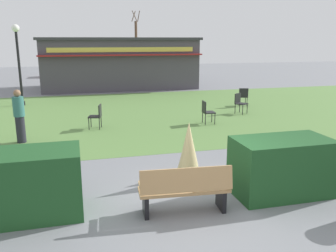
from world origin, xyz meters
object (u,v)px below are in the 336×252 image
(parked_car_west_slot, at_px, (68,69))
(cafe_chair_west, at_px, (240,102))
(cafe_chair_east, at_px, (207,110))
(parked_car_center_slot, at_px, (127,68))
(park_bench, at_px, (185,189))
(cafe_chair_north, at_px, (243,95))
(food_kiosk, at_px, (119,63))
(lamppost_far, at_px, (18,55))
(cafe_chair_center, at_px, (97,114))
(tree_right_bg, at_px, (136,44))
(parked_car_east_slot, at_px, (174,67))
(person_strolling, at_px, (19,116))

(parked_car_west_slot, bearing_deg, cafe_chair_west, -68.17)
(cafe_chair_east, xyz_separation_m, parked_car_center_slot, (-0.15, 20.21, 0.12))
(park_bench, bearing_deg, cafe_chair_north, 58.51)
(cafe_chair_north, bearing_deg, cafe_chair_east, -134.58)
(food_kiosk, xyz_separation_m, parked_car_center_slot, (1.75, 8.44, -1.02))
(cafe_chair_west, distance_m, cafe_chair_east, 2.58)
(lamppost_far, height_order, cafe_chair_center, lamppost_far)
(cafe_chair_center, distance_m, parked_car_center_slot, 20.32)
(lamppost_far, relative_size, tree_right_bg, 0.63)
(cafe_chair_west, xyz_separation_m, parked_car_east_slot, (2.22, 18.73, 0.12))
(cafe_chair_east, height_order, cafe_chair_north, same)
(food_kiosk, bearing_deg, lamppost_far, -134.09)
(cafe_chair_east, bearing_deg, parked_car_center_slot, 90.44)
(cafe_chair_west, xyz_separation_m, tree_right_bg, (-0.31, 24.89, 2.19))
(cafe_chair_east, xyz_separation_m, tree_right_bg, (1.80, 26.38, 2.19))
(tree_right_bg, bearing_deg, cafe_chair_center, -102.82)
(parked_car_center_slot, bearing_deg, food_kiosk, -101.73)
(lamppost_far, xyz_separation_m, parked_car_center_slot, (7.28, 14.14, -1.82))
(lamppost_far, height_order, parked_car_east_slot, lamppost_far)
(lamppost_far, xyz_separation_m, person_strolling, (0.83, -7.01, -1.60))
(cafe_chair_north, relative_size, person_strolling, 0.53)
(parked_car_center_slot, bearing_deg, cafe_chair_north, -79.28)
(food_kiosk, distance_m, parked_car_east_slot, 10.54)
(parked_car_east_slot, bearing_deg, parked_car_center_slot, -180.00)
(person_strolling, distance_m, parked_car_east_slot, 23.81)
(person_strolling, bearing_deg, parked_car_center_slot, -23.90)
(lamppost_far, relative_size, cafe_chair_east, 4.37)
(lamppost_far, distance_m, cafe_chair_north, 11.09)
(cafe_chair_north, bearing_deg, person_strolling, -157.21)
(person_strolling, xyz_separation_m, parked_car_east_slot, (10.93, 21.15, -0.22))
(cafe_chair_west, relative_size, cafe_chair_center, 1.00)
(park_bench, relative_size, parked_car_east_slot, 0.41)
(lamppost_far, relative_size, parked_car_center_slot, 0.92)
(parked_car_center_slot, height_order, tree_right_bg, tree_right_bg)
(park_bench, height_order, cafe_chair_center, park_bench)
(cafe_chair_east, bearing_deg, cafe_chair_west, 35.18)
(food_kiosk, height_order, parked_car_center_slot, food_kiosk)
(cafe_chair_center, xyz_separation_m, person_strolling, (-2.46, -1.23, 0.33))
(cafe_chair_east, relative_size, cafe_chair_north, 1.00)
(cafe_chair_center, bearing_deg, parked_car_west_slot, 93.61)
(cafe_chair_north, height_order, parked_car_east_slot, parked_car_east_slot)
(tree_right_bg, bearing_deg, cafe_chair_east, -93.90)
(person_strolling, distance_m, tree_right_bg, 28.64)
(park_bench, distance_m, lamppost_far, 13.75)
(food_kiosk, relative_size, parked_car_west_slot, 2.40)
(park_bench, xyz_separation_m, cafe_chair_center, (-1.14, 7.08, 0.05))
(park_bench, relative_size, lamppost_far, 0.45)
(food_kiosk, distance_m, cafe_chair_center, 11.75)
(food_kiosk, distance_m, cafe_chair_west, 11.10)
(parked_car_west_slot, height_order, parked_car_center_slot, same)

